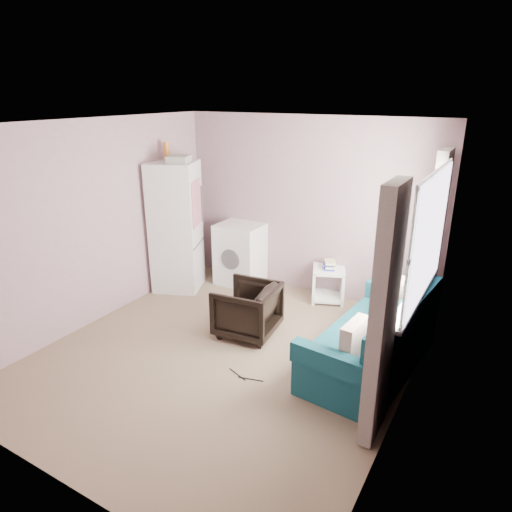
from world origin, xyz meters
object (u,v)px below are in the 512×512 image
at_px(fridge, 176,226).
at_px(washing_machine, 242,252).
at_px(side_table, 328,282).
at_px(armchair, 247,307).
at_px(sofa, 376,343).

xyz_separation_m(fridge, washing_machine, (0.72, 0.64, -0.47)).
xyz_separation_m(washing_machine, side_table, (1.40, 0.03, -0.21)).
relative_size(fridge, washing_machine, 2.29).
relative_size(washing_machine, side_table, 1.57).
bearing_deg(armchair, fridge, -119.92).
xyz_separation_m(fridge, sofa, (3.18, -0.66, -0.64)).
height_order(side_table, sofa, sofa).
bearing_deg(armchair, washing_machine, -152.65).
relative_size(fridge, sofa, 1.09).
bearing_deg(side_table, washing_machine, -178.59).
height_order(fridge, side_table, fridge).
distance_m(fridge, side_table, 2.32).
height_order(armchair, sofa, sofa).
relative_size(armchair, side_table, 1.18).
xyz_separation_m(armchair, side_table, (0.50, 1.37, -0.07)).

